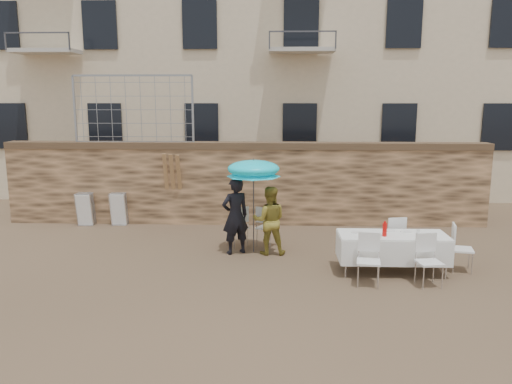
{
  "coord_description": "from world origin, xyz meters",
  "views": [
    {
      "loc": [
        0.8,
        -8.42,
        3.39
      ],
      "look_at": [
        0.4,
        2.2,
        1.4
      ],
      "focal_mm": 35.0,
      "sensor_mm": 36.0,
      "label": 1
    }
  ],
  "objects_px": {
    "chair_stack_left": "(87,208)",
    "chair_stack_right": "(120,208)",
    "banquet_table": "(393,236)",
    "table_chair_back": "(393,238)",
    "umbrella": "(254,172)",
    "table_chair_front_left": "(369,260)",
    "couple_chair_right": "(267,226)",
    "table_chair_side": "(462,248)",
    "man_suit": "(235,216)",
    "table_chair_front_right": "(429,261)",
    "woman_dress": "(269,220)",
    "soda_bottle": "(385,230)",
    "couple_chair_left": "(237,226)"
  },
  "relations": [
    {
      "from": "table_chair_back",
      "to": "chair_stack_left",
      "type": "xyz_separation_m",
      "value": [
        -7.64,
        2.75,
        -0.02
      ]
    },
    {
      "from": "table_chair_side",
      "to": "chair_stack_left",
      "type": "distance_m",
      "value": 9.49
    },
    {
      "from": "table_chair_back",
      "to": "umbrella",
      "type": "bearing_deg",
      "value": -17.41
    },
    {
      "from": "woman_dress",
      "to": "soda_bottle",
      "type": "height_order",
      "value": "woman_dress"
    },
    {
      "from": "soda_bottle",
      "to": "umbrella",
      "type": "bearing_deg",
      "value": 152.45
    },
    {
      "from": "soda_bottle",
      "to": "table_chair_front_right",
      "type": "distance_m",
      "value": 1.02
    },
    {
      "from": "table_chair_side",
      "to": "chair_stack_right",
      "type": "relative_size",
      "value": 1.04
    },
    {
      "from": "couple_chair_left",
      "to": "couple_chair_right",
      "type": "xyz_separation_m",
      "value": [
        0.7,
        0.0,
        0.0
      ]
    },
    {
      "from": "couple_chair_left",
      "to": "chair_stack_right",
      "type": "bearing_deg",
      "value": -64.15
    },
    {
      "from": "umbrella",
      "to": "chair_stack_left",
      "type": "relative_size",
      "value": 2.11
    },
    {
      "from": "banquet_table",
      "to": "chair_stack_left",
      "type": "xyz_separation_m",
      "value": [
        -7.44,
        3.55,
        -0.27
      ]
    },
    {
      "from": "table_chair_front_right",
      "to": "table_chair_front_left",
      "type": "bearing_deg",
      "value": 170.45
    },
    {
      "from": "man_suit",
      "to": "table_chair_back",
      "type": "bearing_deg",
      "value": 146.05
    },
    {
      "from": "woman_dress",
      "to": "banquet_table",
      "type": "relative_size",
      "value": 0.72
    },
    {
      "from": "table_chair_front_left",
      "to": "couple_chair_right",
      "type": "bearing_deg",
      "value": 137.7
    },
    {
      "from": "table_chair_front_right",
      "to": "table_chair_side",
      "type": "relative_size",
      "value": 1.0
    },
    {
      "from": "table_chair_side",
      "to": "umbrella",
      "type": "bearing_deg",
      "value": 86.68
    },
    {
      "from": "table_chair_side",
      "to": "chair_stack_right",
      "type": "distance_m",
      "value": 8.66
    },
    {
      "from": "chair_stack_left",
      "to": "chair_stack_right",
      "type": "relative_size",
      "value": 1.0
    },
    {
      "from": "umbrella",
      "to": "couple_chair_right",
      "type": "xyz_separation_m",
      "value": [
        0.3,
        0.45,
        -1.35
      ]
    },
    {
      "from": "man_suit",
      "to": "table_chair_back",
      "type": "height_order",
      "value": "man_suit"
    },
    {
      "from": "chair_stack_right",
      "to": "soda_bottle",
      "type": "bearing_deg",
      "value": -30.28
    },
    {
      "from": "couple_chair_left",
      "to": "table_chair_back",
      "type": "relative_size",
      "value": 1.0
    },
    {
      "from": "table_chair_back",
      "to": "chair_stack_left",
      "type": "height_order",
      "value": "table_chair_back"
    },
    {
      "from": "soda_bottle",
      "to": "table_chair_side",
      "type": "xyz_separation_m",
      "value": [
        1.6,
        0.25,
        -0.43
      ]
    },
    {
      "from": "table_chair_front_left",
      "to": "chair_stack_right",
      "type": "xyz_separation_m",
      "value": [
        -5.94,
        4.3,
        -0.02
      ]
    },
    {
      "from": "couple_chair_right",
      "to": "table_chair_side",
      "type": "distance_m",
      "value": 4.19
    },
    {
      "from": "couple_chair_right",
      "to": "couple_chair_left",
      "type": "bearing_deg",
      "value": 29.02
    },
    {
      "from": "woman_dress",
      "to": "table_chair_front_left",
      "type": "bearing_deg",
      "value": 133.03
    },
    {
      "from": "woman_dress",
      "to": "couple_chair_right",
      "type": "xyz_separation_m",
      "value": [
        -0.05,
        0.55,
        -0.28
      ]
    },
    {
      "from": "table_chair_front_left",
      "to": "table_chair_front_right",
      "type": "xyz_separation_m",
      "value": [
        1.1,
        0.0,
        0.0
      ]
    },
    {
      "from": "table_chair_side",
      "to": "couple_chair_left",
      "type": "bearing_deg",
      "value": 82.74
    },
    {
      "from": "woman_dress",
      "to": "umbrella",
      "type": "xyz_separation_m",
      "value": [
        -0.35,
        0.1,
        1.07
      ]
    },
    {
      "from": "chair_stack_left",
      "to": "table_chair_front_left",
      "type": "bearing_deg",
      "value": -32.16
    },
    {
      "from": "table_chair_back",
      "to": "chair_stack_left",
      "type": "bearing_deg",
      "value": -29.56
    },
    {
      "from": "banquet_table",
      "to": "table_chair_side",
      "type": "bearing_deg",
      "value": 4.09
    },
    {
      "from": "umbrella",
      "to": "chair_stack_left",
      "type": "distance_m",
      "value": 5.39
    },
    {
      "from": "chair_stack_left",
      "to": "soda_bottle",
      "type": "bearing_deg",
      "value": -27.08
    },
    {
      "from": "umbrella",
      "to": "soda_bottle",
      "type": "relative_size",
      "value": 7.47
    },
    {
      "from": "soda_bottle",
      "to": "chair_stack_left",
      "type": "relative_size",
      "value": 0.28
    },
    {
      "from": "table_chair_back",
      "to": "chair_stack_right",
      "type": "xyz_separation_m",
      "value": [
        -6.74,
        2.75,
        -0.02
      ]
    },
    {
      "from": "table_chair_back",
      "to": "couple_chair_right",
      "type": "bearing_deg",
      "value": -27.32
    },
    {
      "from": "table_chair_front_right",
      "to": "couple_chair_right",
      "type": "bearing_deg",
      "value": 131.69
    },
    {
      "from": "umbrella",
      "to": "table_chair_back",
      "type": "relative_size",
      "value": 2.02
    },
    {
      "from": "chair_stack_left",
      "to": "umbrella",
      "type": "bearing_deg",
      "value": -26.81
    },
    {
      "from": "soda_bottle",
      "to": "table_chair_front_right",
      "type": "height_order",
      "value": "soda_bottle"
    },
    {
      "from": "banquet_table",
      "to": "chair_stack_left",
      "type": "bearing_deg",
      "value": 154.48
    },
    {
      "from": "banquet_table",
      "to": "table_chair_back",
      "type": "height_order",
      "value": "table_chair_back"
    },
    {
      "from": "chair_stack_right",
      "to": "chair_stack_left",
      "type": "bearing_deg",
      "value": 180.0
    },
    {
      "from": "table_chair_side",
      "to": "table_chair_front_right",
      "type": "bearing_deg",
      "value": 144.78
    }
  ]
}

